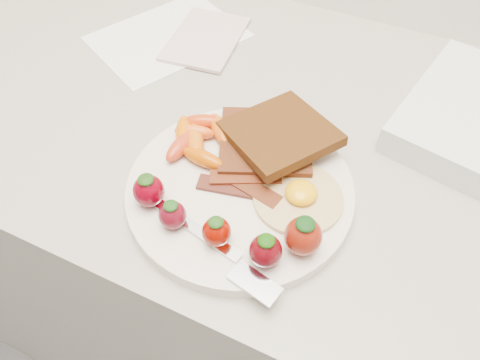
% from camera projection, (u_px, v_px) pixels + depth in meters
% --- Properties ---
extents(counter, '(2.00, 0.60, 0.90)m').
position_uv_depth(counter, '(276.00, 279.00, 0.99)').
color(counter, gray).
rests_on(counter, ground).
extents(plate, '(0.27, 0.27, 0.02)m').
position_uv_depth(plate, '(240.00, 190.00, 0.56)').
color(plate, silver).
rests_on(plate, counter).
extents(toast_lower, '(0.15, 0.15, 0.01)m').
position_uv_depth(toast_lower, '(265.00, 142.00, 0.59)').
color(toast_lower, '#431D0C').
rests_on(toast_lower, plate).
extents(toast_upper, '(0.16, 0.16, 0.03)m').
position_uv_depth(toast_upper, '(280.00, 133.00, 0.58)').
color(toast_upper, black).
rests_on(toast_upper, toast_lower).
extents(fried_egg, '(0.14, 0.14, 0.02)m').
position_uv_depth(fried_egg, '(299.00, 197.00, 0.54)').
color(fried_egg, beige).
rests_on(fried_egg, plate).
extents(bacon_strips, '(0.10, 0.07, 0.01)m').
position_uv_depth(bacon_strips, '(242.00, 184.00, 0.55)').
color(bacon_strips, black).
rests_on(bacon_strips, plate).
extents(baby_carrots, '(0.10, 0.10, 0.02)m').
position_uv_depth(baby_carrots, '(197.00, 137.00, 0.59)').
color(baby_carrots, '#E25418').
rests_on(baby_carrots, plate).
extents(strawberries, '(0.21, 0.07, 0.05)m').
position_uv_depth(strawberries, '(230.00, 225.00, 0.49)').
color(strawberries, '#60000E').
rests_on(strawberries, plate).
extents(fork, '(0.18, 0.07, 0.00)m').
position_uv_depth(fork, '(220.00, 251.00, 0.49)').
color(fork, white).
rests_on(fork, plate).
extents(paper_sheet, '(0.26, 0.28, 0.00)m').
position_uv_depth(paper_sheet, '(168.00, 37.00, 0.77)').
color(paper_sheet, white).
rests_on(paper_sheet, counter).
extents(notepad, '(0.12, 0.17, 0.01)m').
position_uv_depth(notepad, '(206.00, 38.00, 0.76)').
color(notepad, beige).
rests_on(notepad, paper_sheet).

